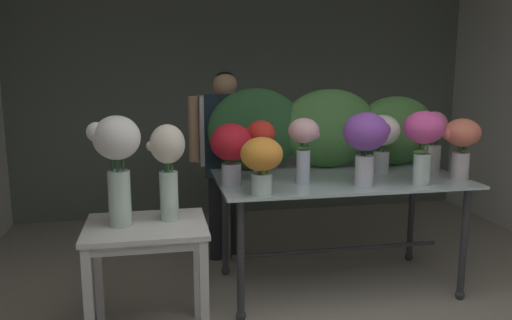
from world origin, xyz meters
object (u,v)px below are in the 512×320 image
at_px(vase_ivory_dahlias, 382,136).
at_px(vase_rosy_anemones, 434,136).
at_px(vase_blush_tulips, 304,141).
at_px(vase_coral_ranunculus, 462,141).
at_px(vase_sunset_roses, 262,160).
at_px(vase_scarlet_peonies, 260,143).
at_px(vase_cream_lisianthus_tall, 168,163).
at_px(florist, 226,145).
at_px(vase_fuchsia_stock, 424,136).
at_px(vase_violet_snapdragons, 366,138).
at_px(vase_white_roses_tall, 117,156).
at_px(vase_crimson_lilies, 231,148).
at_px(display_table_glass, 339,194).
at_px(side_table_white, 147,241).

bearing_deg(vase_ivory_dahlias, vase_rosy_anemones, -1.73).
xyz_separation_m(vase_blush_tulips, vase_coral_ranunculus, (1.15, -0.10, -0.02)).
relative_size(vase_coral_ranunculus, vase_sunset_roses, 1.19).
bearing_deg(vase_scarlet_peonies, vase_cream_lisianthus_tall, -144.33).
distance_m(florist, vase_fuchsia_stock, 1.65).
relative_size(vase_blush_tulips, vase_violet_snapdragons, 0.91).
distance_m(vase_rosy_anemones, vase_white_roses_tall, 2.43).
distance_m(vase_blush_tulips, vase_white_roses_tall, 1.30).
height_order(vase_scarlet_peonies, vase_ivory_dahlias, vase_ivory_dahlias).
relative_size(vase_scarlet_peonies, vase_ivory_dahlias, 0.98).
height_order(vase_violet_snapdragons, vase_ivory_dahlias, vase_violet_snapdragons).
bearing_deg(vase_white_roses_tall, vase_rosy_anemones, 14.47).
distance_m(vase_ivory_dahlias, vase_crimson_lilies, 1.21).
bearing_deg(vase_white_roses_tall, vase_crimson_lilies, 29.65).
bearing_deg(vase_crimson_lilies, vase_sunset_roses, -60.54).
height_order(display_table_glass, vase_coral_ranunculus, vase_coral_ranunculus).
height_order(vase_blush_tulips, vase_sunset_roses, vase_blush_tulips).
height_order(vase_violet_snapdragons, vase_coral_ranunculus, vase_violet_snapdragons).
bearing_deg(display_table_glass, side_table_white, -159.15).
bearing_deg(vase_blush_tulips, vase_scarlet_peonies, 153.67).
relative_size(vase_scarlet_peonies, vase_coral_ranunculus, 0.98).
distance_m(side_table_white, florist, 1.48).
bearing_deg(vase_ivory_dahlias, vase_scarlet_peonies, -175.04).
bearing_deg(vase_sunset_roses, side_table_white, -169.23).
relative_size(side_table_white, vase_ivory_dahlias, 1.68).
bearing_deg(vase_scarlet_peonies, vase_white_roses_tall, -150.70).
distance_m(vase_blush_tulips, vase_crimson_lilies, 0.51).
height_order(florist, vase_cream_lisianthus_tall, florist).
bearing_deg(vase_cream_lisianthus_tall, display_table_glass, 20.66).
height_order(vase_crimson_lilies, vase_coral_ranunculus, vase_coral_ranunculus).
relative_size(vase_blush_tulips, vase_coral_ranunculus, 1.04).
xyz_separation_m(vase_scarlet_peonies, vase_white_roses_tall, (-0.95, -0.53, 0.03)).
height_order(side_table_white, vase_rosy_anemones, vase_rosy_anemones).
xyz_separation_m(vase_sunset_roses, vase_cream_lisianthus_tall, (-0.59, -0.08, 0.02)).
xyz_separation_m(display_table_glass, vase_fuchsia_stock, (0.47, -0.34, 0.47)).
height_order(vase_coral_ranunculus, vase_sunset_roses, vase_coral_ranunculus).
height_order(display_table_glass, vase_fuchsia_stock, vase_fuchsia_stock).
bearing_deg(vase_ivory_dahlias, vase_sunset_roses, -155.24).
distance_m(vase_rosy_anemones, vase_scarlet_peonies, 1.40).
bearing_deg(vase_scarlet_peonies, display_table_glass, 0.17).
distance_m(vase_coral_ranunculus, vase_sunset_roses, 1.51).
xyz_separation_m(display_table_glass, vase_coral_ranunculus, (0.83, -0.25, 0.41)).
relative_size(vase_fuchsia_stock, vase_blush_tulips, 1.11).
distance_m(display_table_glass, vase_rosy_anemones, 0.89).
distance_m(vase_blush_tulips, vase_coral_ranunculus, 1.15).
bearing_deg(florist, vase_ivory_dahlias, -30.60).
xyz_separation_m(vase_fuchsia_stock, vase_rosy_anemones, (0.32, 0.41, -0.07)).
bearing_deg(vase_crimson_lilies, vase_fuchsia_stock, -9.65).
height_order(vase_blush_tulips, vase_cream_lisianthus_tall, vase_cream_lisianthus_tall).
bearing_deg(vase_violet_snapdragons, florist, 128.64).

